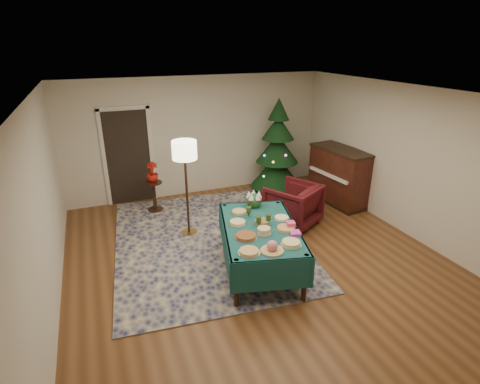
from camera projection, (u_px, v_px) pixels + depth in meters
name	position (u px, v px, depth m)	size (l,w,h in m)	color
room_shell	(264.00, 189.00, 5.57)	(7.00, 7.00, 7.00)	#593319
doorway	(128.00, 155.00, 8.10)	(1.08, 0.04, 2.16)	black
rug	(207.00, 240.00, 6.85)	(3.20, 4.20, 0.02)	#141A4D
buffet_table	(260.00, 235.00, 5.78)	(1.58, 2.16, 0.75)	black
platter_0	(249.00, 252.00, 5.01)	(0.31, 0.31, 0.05)	silver
platter_1	(272.00, 247.00, 5.03)	(0.32, 0.32, 0.16)	silver
platter_2	(291.00, 243.00, 5.20)	(0.30, 0.30, 0.06)	silver
platter_3	(246.00, 236.00, 5.39)	(0.34, 0.34, 0.05)	silver
platter_4	(264.00, 231.00, 5.49)	(0.23, 0.23, 0.10)	silver
platter_5	(286.00, 228.00, 5.63)	(0.31, 0.31, 0.04)	silver
platter_6	(238.00, 223.00, 5.79)	(0.28, 0.28, 0.05)	silver
platter_7	(262.00, 222.00, 5.78)	(0.26, 0.26, 0.07)	silver
platter_8	(281.00, 218.00, 5.95)	(0.26, 0.26, 0.04)	silver
platter_9	(239.00, 212.00, 6.17)	(0.27, 0.27, 0.04)	silver
goblet_0	(249.00, 212.00, 6.00)	(0.08, 0.08, 0.18)	#2D471E
goblet_1	(268.00, 219.00, 5.75)	(0.08, 0.08, 0.18)	#2D471E
goblet_2	(259.00, 221.00, 5.68)	(0.08, 0.08, 0.18)	#2D471E
napkin_stack	(295.00, 233.00, 5.49)	(0.15, 0.15, 0.04)	#D73BAC
gift_box	(291.00, 225.00, 5.67)	(0.12, 0.12, 0.10)	#EE4271
centerpiece	(254.00, 199.00, 6.37)	(0.27, 0.27, 0.31)	#1E4C1E
armchair	(293.00, 203.00, 7.29)	(0.89, 0.84, 0.92)	#460F12
floor_lamp	(185.00, 156.00, 6.53)	(0.44, 0.44, 1.80)	#A57F3F
side_table	(154.00, 197.00, 7.93)	(0.37, 0.37, 0.65)	black
potted_plant	(153.00, 177.00, 7.76)	(0.24, 0.43, 0.24)	#AD160C
christmas_tree	(277.00, 150.00, 8.79)	(1.33, 1.33, 2.21)	black
piano	(339.00, 176.00, 8.27)	(0.82, 1.49, 1.24)	black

